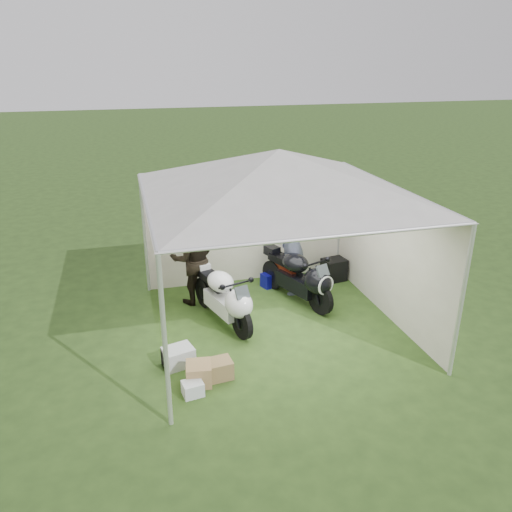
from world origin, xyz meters
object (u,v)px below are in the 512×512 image
at_px(person_blue_jacket, 293,243).
at_px(crate_0, 178,357).
at_px(motorcycle_black, 300,276).
at_px(paddock_stand, 271,279).
at_px(canopy_tent, 278,177).
at_px(person_dark_jacket, 193,259).
at_px(crate_3, 217,369).
at_px(crate_1, 199,374).
at_px(motorcycle_white, 225,296).
at_px(equipment_box, 334,270).
at_px(crate_2, 193,389).

bearing_deg(person_blue_jacket, crate_0, -52.05).
height_order(motorcycle_black, paddock_stand, motorcycle_black).
xyz_separation_m(canopy_tent, person_dark_jacket, (-1.20, 1.24, -1.71)).
relative_size(canopy_tent, crate_0, 13.17).
xyz_separation_m(person_dark_jacket, crate_3, (-0.05, -2.47, -0.72)).
bearing_deg(motorcycle_black, crate_1, -158.65).
bearing_deg(motorcycle_white, person_blue_jacket, 14.80).
relative_size(canopy_tent, motorcycle_white, 3.08).
relative_size(equipment_box, crate_3, 1.10).
bearing_deg(motorcycle_white, motorcycle_black, -0.68).
height_order(motorcycle_black, person_blue_jacket, person_blue_jacket).
distance_m(canopy_tent, crate_2, 3.35).
relative_size(equipment_box, crate_1, 1.30).
bearing_deg(person_dark_jacket, crate_1, 83.67).
height_order(crate_2, crate_3, crate_3).
height_order(crate_0, crate_3, crate_0).
relative_size(motorcycle_white, paddock_stand, 4.89).
distance_m(crate_1, crate_3, 0.28).
height_order(motorcycle_white, crate_2, motorcycle_white).
bearing_deg(person_dark_jacket, crate_3, 89.83).
height_order(equipment_box, crate_1, equipment_box).
relative_size(canopy_tent, paddock_stand, 15.08).
bearing_deg(person_blue_jacket, equipment_box, 103.65).
height_order(motorcycle_white, motorcycle_black, motorcycle_black).
height_order(paddock_stand, crate_0, crate_0).
bearing_deg(crate_2, person_blue_jacket, 49.49).
xyz_separation_m(canopy_tent, motorcycle_white, (-0.82, 0.27, -2.06)).
distance_m(crate_0, crate_1, 0.57).
height_order(crate_1, crate_2, crate_1).
xyz_separation_m(paddock_stand, crate_2, (-2.02, -3.06, -0.04)).
xyz_separation_m(person_dark_jacket, crate_0, (-0.55, -2.01, -0.72)).
bearing_deg(crate_3, person_blue_jacket, 51.46).
bearing_deg(canopy_tent, person_dark_jacket, 133.98).
xyz_separation_m(person_blue_jacket, crate_2, (-2.34, -2.74, -0.89)).
bearing_deg(equipment_box, motorcycle_black, -143.18).
height_order(motorcycle_white, person_dark_jacket, person_dark_jacket).
distance_m(paddock_stand, person_dark_jacket, 1.75).
distance_m(person_dark_jacket, equipment_box, 2.98).
bearing_deg(crate_3, person_dark_jacket, 88.77).
relative_size(motorcycle_black, crate_2, 6.69).
xyz_separation_m(equipment_box, crate_1, (-3.23, -2.77, -0.07)).
height_order(person_blue_jacket, crate_0, person_blue_jacket).
bearing_deg(person_dark_jacket, paddock_stand, -168.70).
bearing_deg(crate_3, motorcycle_white, 74.03).
bearing_deg(person_blue_jacket, crate_2, -41.59).
bearing_deg(canopy_tent, motorcycle_white, 161.55).
bearing_deg(crate_2, equipment_box, 41.91).
bearing_deg(paddock_stand, motorcycle_white, -133.58).
distance_m(motorcycle_white, crate_1, 1.76).
bearing_deg(equipment_box, crate_0, -146.95).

